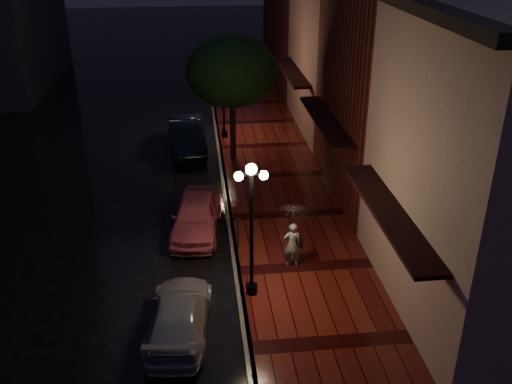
# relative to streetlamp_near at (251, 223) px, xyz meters

# --- Properties ---
(ground) EXTENTS (120.00, 120.00, 0.00)m
(ground) POSITION_rel_streetlamp_near_xyz_m (-0.35, 5.00, -2.60)
(ground) COLOR black
(ground) RESTS_ON ground
(sidewalk) EXTENTS (4.50, 60.00, 0.15)m
(sidewalk) POSITION_rel_streetlamp_near_xyz_m (1.90, 5.00, -2.53)
(sidewalk) COLOR #450E0C
(sidewalk) RESTS_ON ground
(curb) EXTENTS (0.25, 60.00, 0.15)m
(curb) POSITION_rel_streetlamp_near_xyz_m (-0.35, 5.00, -2.53)
(curb) COLOR #595451
(curb) RESTS_ON ground
(storefront_near) EXTENTS (5.00, 8.00, 8.50)m
(storefront_near) POSITION_rel_streetlamp_near_xyz_m (6.65, -1.00, 1.65)
(storefront_near) COLOR gray
(storefront_near) RESTS_ON ground
(storefront_mid) EXTENTS (5.00, 8.00, 11.00)m
(storefront_mid) POSITION_rel_streetlamp_near_xyz_m (6.65, 7.00, 2.90)
(storefront_mid) COLOR #511914
(storefront_mid) RESTS_ON ground
(storefront_far) EXTENTS (5.00, 8.00, 9.00)m
(storefront_far) POSITION_rel_streetlamp_near_xyz_m (6.65, 15.00, 1.90)
(storefront_far) COLOR #8C5951
(storefront_far) RESTS_ON ground
(storefront_extra) EXTENTS (5.00, 12.00, 10.00)m
(storefront_extra) POSITION_rel_streetlamp_near_xyz_m (6.65, 25.00, 2.40)
(storefront_extra) COLOR #511914
(storefront_extra) RESTS_ON ground
(streetlamp_near) EXTENTS (0.96, 0.36, 4.31)m
(streetlamp_near) POSITION_rel_streetlamp_near_xyz_m (0.00, 0.00, 0.00)
(streetlamp_near) COLOR black
(streetlamp_near) RESTS_ON sidewalk
(streetlamp_far) EXTENTS (0.96, 0.36, 4.31)m
(streetlamp_far) POSITION_rel_streetlamp_near_xyz_m (0.00, 14.00, 0.00)
(streetlamp_far) COLOR black
(streetlamp_far) RESTS_ON sidewalk
(street_tree) EXTENTS (4.16, 4.16, 5.80)m
(street_tree) POSITION_rel_streetlamp_near_xyz_m (0.26, 10.99, 1.64)
(street_tree) COLOR black
(street_tree) RESTS_ON sidewalk
(pink_car) EXTENTS (2.16, 4.31, 1.41)m
(pink_car) POSITION_rel_streetlamp_near_xyz_m (-1.62, 4.22, -1.90)
(pink_car) COLOR #D15668
(pink_car) RESTS_ON ground
(navy_car) EXTENTS (2.04, 4.84, 1.55)m
(navy_car) POSITION_rel_streetlamp_near_xyz_m (-1.97, 12.76, -1.82)
(navy_car) COLOR black
(navy_car) RESTS_ON ground
(silver_car) EXTENTS (2.04, 4.21, 1.18)m
(silver_car) POSITION_rel_streetlamp_near_xyz_m (-2.18, -1.44, -2.01)
(silver_car) COLOR #A3A3AB
(silver_car) RESTS_ON ground
(woman_with_umbrella) EXTENTS (0.91, 0.93, 2.19)m
(woman_with_umbrella) POSITION_rel_streetlamp_near_xyz_m (1.49, 1.42, -1.00)
(woman_with_umbrella) COLOR white
(woman_with_umbrella) RESTS_ON sidewalk
(parking_meter) EXTENTS (0.13, 0.12, 1.20)m
(parking_meter) POSITION_rel_streetlamp_near_xyz_m (-0.20, 2.66, -1.73)
(parking_meter) COLOR black
(parking_meter) RESTS_ON sidewalk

